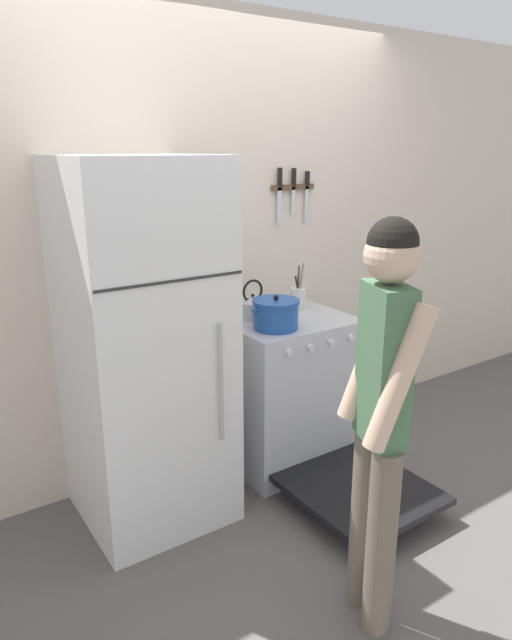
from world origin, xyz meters
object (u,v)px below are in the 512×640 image
(refrigerator, at_px, (145,348))
(stove_range, at_px, (289,392))
(dutch_oven_pot, at_px, (276,314))
(person, at_px, (381,408))
(tea_kettle, at_px, (253,306))
(utensil_jar, at_px, (298,297))

(refrigerator, distance_m, stove_range, 1.00)
(dutch_oven_pot, relative_size, person, 0.18)
(tea_kettle, height_order, person, person)
(stove_range, distance_m, utensil_jar, 0.57)
(stove_range, height_order, utensil_jar, utensil_jar)
(dutch_oven_pot, height_order, person, person)
(refrigerator, height_order, stove_range, refrigerator)
(tea_kettle, bearing_deg, utensil_jar, 0.96)
(person, bearing_deg, refrigerator, 41.80)
(dutch_oven_pot, bearing_deg, tea_kettle, 86.94)
(stove_range, relative_size, utensil_jar, 4.60)
(refrigerator, bearing_deg, dutch_oven_pot, -6.10)
(utensil_jar, bearing_deg, refrigerator, -171.05)
(stove_range, bearing_deg, refrigerator, -179.71)
(stove_range, xyz_separation_m, utensil_jar, (0.18, 0.16, 0.52))
(person, bearing_deg, utensil_jar, -4.83)
(refrigerator, bearing_deg, utensil_jar, 8.95)
(refrigerator, height_order, dutch_oven_pot, refrigerator)
(stove_range, xyz_separation_m, person, (-0.46, -1.14, 0.48))
(stove_range, xyz_separation_m, dutch_oven_pot, (-0.16, -0.08, 0.53))
(refrigerator, bearing_deg, tea_kettle, 12.43)
(tea_kettle, relative_size, person, 0.14)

